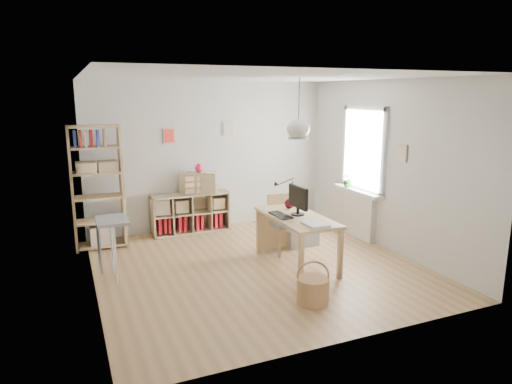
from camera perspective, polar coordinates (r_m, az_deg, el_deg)
name	(u,v)px	position (r m, az deg, el deg)	size (l,w,h in m)	color
ground	(258,266)	(6.77, 0.21, -9.29)	(4.50, 4.50, 0.00)	tan
room_shell	(298,129)	(6.42, 5.32, 7.87)	(4.50, 4.50, 4.50)	silver
window_unit	(364,149)	(7.99, 13.37, 5.19)	(0.07, 1.16, 1.46)	white
radiator	(359,215)	(8.18, 12.78, -2.83)	(0.10, 0.80, 0.80)	white
windowsill	(358,191)	(8.05, 12.63, 0.09)	(0.22, 1.20, 0.06)	white
desk	(297,222)	(6.66, 5.10, -3.75)	(0.70, 1.50, 0.75)	tan
cube_shelf	(189,216)	(8.41, -8.36, -2.96)	(1.40, 0.38, 0.72)	tan
tall_bookshelf	(97,182)	(7.73, -19.29, 1.14)	(0.80, 0.38, 2.00)	tan
side_table	(107,232)	(6.42, -18.12, -4.83)	(0.40, 0.55, 0.85)	gray
chair	(284,220)	(7.25, 3.54, -3.46)	(0.47, 0.47, 0.92)	gray
wicker_basket	(313,289)	(5.65, 7.13, -11.99)	(0.39, 0.39, 0.54)	#AF784F
storage_chest	(298,233)	(7.72, 5.24, -5.07)	(0.61, 0.68, 0.60)	silver
monitor	(298,199)	(6.62, 5.28, -0.86)	(0.20, 0.49, 0.43)	black
keyboard	(281,215)	(6.60, 3.09, -2.91)	(0.17, 0.45, 0.02)	black
task_lamp	(283,189)	(7.14, 3.43, 0.41)	(0.38, 0.14, 0.40)	black
yarn_ball	(290,204)	(7.01, 4.21, -1.47)	(0.15, 0.15, 0.15)	#4E0A14
paper_tray	(315,224)	(6.16, 7.41, -4.04)	(0.27, 0.34, 0.03)	white
drawer_chest	(199,183)	(8.28, -7.19, 1.15)	(0.65, 0.30, 0.37)	tan
red_vase	(199,168)	(8.24, -7.17, 2.97)	(0.14, 0.14, 0.16)	#A20D25
potted_plant	(348,179)	(8.23, 11.48, 1.63)	(0.26, 0.22, 0.29)	#2B6626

